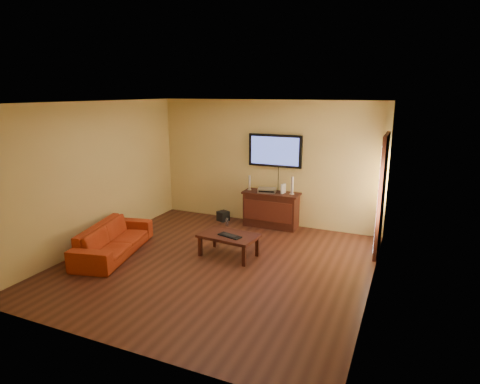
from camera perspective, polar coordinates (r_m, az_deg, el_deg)
The scene contains 14 objects.
ground_plane at distance 6.96m, azimuth -3.42°, elevation -10.24°, with size 5.00×5.00×0.00m, color #3B1A10.
room_walls at distance 7.00m, azimuth -1.31°, elevation 4.42°, with size 5.00×5.00×5.00m.
french_door at distance 7.57m, azimuth 19.46°, elevation -0.58°, with size 0.07×1.02×2.22m.
media_console at distance 8.71m, azimuth 4.43°, elevation -2.47°, with size 1.22×0.47×0.76m.
television at distance 8.62m, azimuth 5.01°, elevation 5.87°, with size 1.18×0.08×0.70m.
coffee_table at distance 7.15m, azimuth -1.62°, elevation -6.48°, with size 1.07×0.71×0.40m.
sofa at distance 7.59m, azimuth -17.59°, elevation -5.80°, with size 1.88×0.55×0.73m, color #A43112.
speaker_left at distance 8.77m, azimuth 1.36°, elevation 1.26°, with size 0.09×0.09×0.33m.
speaker_right at distance 8.45m, azimuth 7.43°, elevation 0.81°, with size 0.10×0.10×0.37m.
av_receiver at distance 8.61m, azimuth 3.86°, elevation 0.26°, with size 0.38×0.27×0.09m, color silver.
game_console at distance 8.53m, azimuth 6.18°, elevation 0.48°, with size 0.04×0.15×0.20m, color white.
subwoofer at distance 9.14m, azimuth -2.42°, elevation -3.43°, with size 0.22×0.22×0.22m, color black.
bottle at distance 8.79m, azimuth -1.86°, elevation -4.31°, with size 0.06×0.06×0.19m.
keyboard at distance 7.05m, azimuth -1.47°, elevation -6.23°, with size 0.46×0.27×0.03m.
Camera 1 is at (2.90, -5.64, 2.87)m, focal length 30.00 mm.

